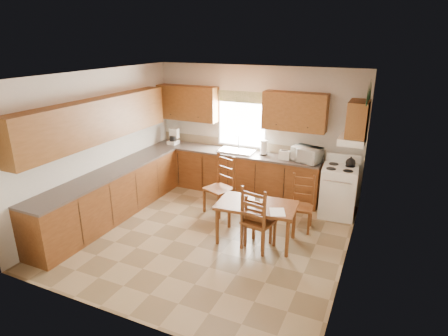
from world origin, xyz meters
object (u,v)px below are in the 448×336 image
at_px(chair_near_right, 258,220).
at_px(dining_table, 256,223).
at_px(stove, 338,192).
at_px(chair_far_left, 219,185).
at_px(microwave, 307,154).
at_px(chair_near_left, 259,217).
at_px(chair_far_right, 301,204).

bearing_deg(chair_near_right, dining_table, -46.69).
bearing_deg(stove, chair_far_left, -162.52).
xyz_separation_m(stove, chair_far_left, (-2.10, -0.84, 0.09)).
distance_m(stove, dining_table, 1.91).
distance_m(microwave, chair_near_left, 2.03).
xyz_separation_m(dining_table, chair_near_left, (0.10, -0.17, 0.20)).
bearing_deg(stove, microwave, 159.53).
bearing_deg(chair_far_left, microwave, 57.17).
bearing_deg(chair_near_right, stove, -113.40).
height_order(microwave, chair_near_left, microwave).
bearing_deg(chair_far_left, stove, 42.73).
bearing_deg(chair_far_right, chair_near_left, -122.99).
relative_size(dining_table, chair_far_right, 1.31).
height_order(microwave, chair_far_left, microwave).
distance_m(microwave, chair_near_right, 2.00).
relative_size(stove, chair_far_right, 0.97).
xyz_separation_m(stove, microwave, (-0.68, 0.20, 0.60)).
height_order(dining_table, chair_far_left, chair_far_left).
height_order(dining_table, chair_far_right, chair_far_right).
bearing_deg(dining_table, chair_near_right, -59.00).
relative_size(stove, chair_near_left, 0.87).
xyz_separation_m(microwave, chair_far_left, (-1.41, -1.04, -0.51)).
xyz_separation_m(stove, dining_table, (-1.07, -1.57, -0.13)).
bearing_deg(chair_far_right, chair_near_right, -126.50).
distance_m(chair_near_left, chair_near_right, 0.12).
bearing_deg(microwave, chair_near_left, -80.33).
relative_size(stove, dining_table, 0.74).
distance_m(chair_near_left, chair_far_left, 1.45).
relative_size(microwave, chair_far_left, 0.44).
xyz_separation_m(microwave, chair_near_right, (-0.32, -1.87, -0.63)).
bearing_deg(dining_table, chair_far_left, 139.63).
bearing_deg(stove, chair_far_right, -125.27).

